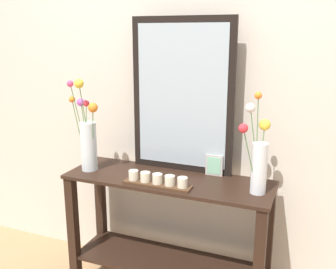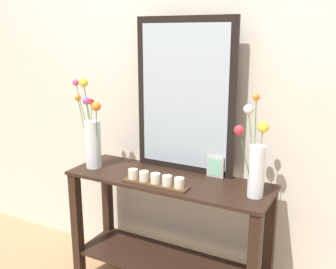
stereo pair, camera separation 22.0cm
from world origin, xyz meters
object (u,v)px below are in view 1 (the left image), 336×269
tall_vase_left (88,138)px  picture_frame_small (214,165)px  candle_tray (157,181)px  vase_right (258,158)px  mirror_leaning (182,96)px  console_table (168,225)px

tall_vase_left → picture_frame_small: bearing=14.5°
candle_tray → picture_frame_small: bearing=47.2°
vase_right → picture_frame_small: 0.35m
mirror_leaning → vase_right: size_ratio=1.72×
mirror_leaning → vase_right: (0.49, -0.19, -0.26)m
console_table → picture_frame_small: picture_frame_small is taller
candle_tray → picture_frame_small: (0.25, 0.27, 0.03)m
console_table → vase_right: 0.71m
mirror_leaning → vase_right: mirror_leaning is taller
tall_vase_left → vase_right: bearing=1.8°
picture_frame_small → mirror_leaning: bearing=173.2°
vase_right → candle_tray: vase_right is taller
mirror_leaning → picture_frame_small: 0.45m
console_table → mirror_leaning: (0.02, 0.17, 0.76)m
picture_frame_small → console_table: bearing=-148.7°
candle_tray → picture_frame_small: 0.37m
candle_tray → tall_vase_left: bearing=171.2°
console_table → picture_frame_small: 0.46m
console_table → candle_tray: (-0.01, -0.13, 0.33)m
vase_right → picture_frame_small: size_ratio=4.23×
mirror_leaning → candle_tray: (-0.03, -0.30, -0.43)m
tall_vase_left → vase_right: size_ratio=1.06×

